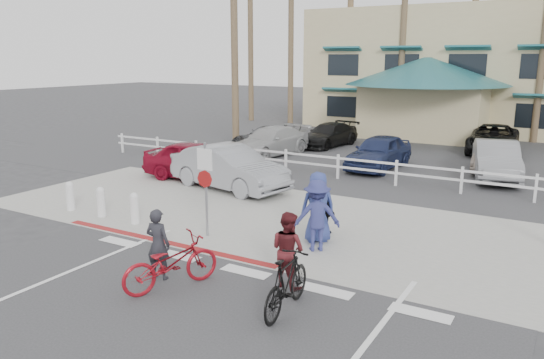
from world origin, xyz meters
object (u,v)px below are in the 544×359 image
Objects in this scene: bike_black at (287,284)px; car_white_sedan at (229,168)px; sign_post at (206,185)px; bike_red at (171,263)px; car_red_compact at (198,161)px.

car_white_sedan is at bearing -53.20° from bike_black.
car_white_sedan is (-2.53, 4.72, -0.64)m from sign_post.
sign_post is at bearing -41.39° from bike_red.
sign_post is 7.06m from car_red_compact.
bike_red is 0.44× the size of car_white_sedan.
car_red_compact is at bearing -30.80° from bike_red.
sign_post is at bearing -39.20° from bike_black.
car_red_compact is at bearing -48.13° from bike_black.
car_white_sedan is at bearing -38.93° from bike_red.
sign_post is 1.34× the size of bike_red.
bike_red is 10.35m from car_red_compact.
bike_red is at bearing -151.47° from car_red_compact.
bike_red is 0.48× the size of car_red_compact.
bike_black is (2.63, 0.29, 0.01)m from bike_red.
bike_red is 8.75m from car_white_sedan.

